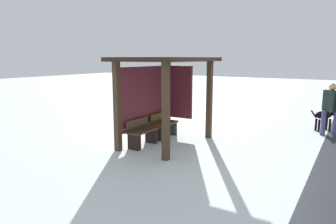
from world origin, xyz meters
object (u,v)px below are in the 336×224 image
object	(u,v)px
bus_shelter	(162,79)
bench_left_inside	(142,134)
bench_center_inside	(164,127)
dog	(325,116)
person_walking	(331,105)

from	to	relation	value
bus_shelter	bench_left_inside	world-z (taller)	bus_shelter
bench_left_inside	bench_center_inside	distance (m)	1.07
dog	bench_left_inside	bearing A→B (deg)	138.31
bus_shelter	bench_center_inside	distance (m)	1.52
bench_left_inside	person_walking	bearing A→B (deg)	-47.51
bench_center_inside	dog	xyz separation A→B (m)	(3.40, -3.98, 0.16)
person_walking	dog	bearing A→B (deg)	15.66
bus_shelter	bench_left_inside	distance (m)	1.60
bus_shelter	dog	world-z (taller)	bus_shelter
bus_shelter	person_walking	xyz separation A→B (m)	(3.18, -3.93, -0.83)
person_walking	dog	xyz separation A→B (m)	(0.66, 0.18, -0.45)
bench_left_inside	dog	world-z (taller)	bench_left_inside
bus_shelter	dog	bearing A→B (deg)	-44.33
bus_shelter	dog	distance (m)	5.51
bench_center_inside	bench_left_inside	bearing A→B (deg)	179.94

